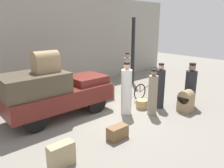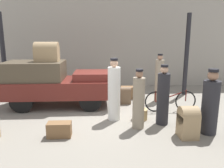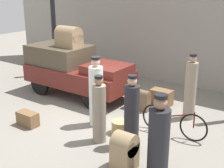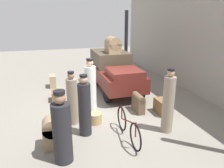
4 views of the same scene
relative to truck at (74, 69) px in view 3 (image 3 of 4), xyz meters
The scene contains 16 objects.
ground_plane 2.25m from the truck, 25.85° to the right, with size 30.00×30.00×0.00m, color gray.
station_building_facade 3.92m from the truck, 59.78° to the left, with size 16.00×0.15×4.50m.
canopy_pillar_left 2.76m from the truck, 148.99° to the left, with size 0.19×0.19×3.45m.
truck is the anchor object (origin of this frame).
bicycle 4.15m from the truck, 11.65° to the right, with size 1.75×0.04×0.76m.
wicker_basket 3.33m from the truck, 27.48° to the right, with size 0.44×0.44×0.33m.
porter_carrying_trunk 3.44m from the truck, 38.32° to the right, with size 0.33×0.33×1.66m.
porter_lifting_near_truck 3.96m from the truck, ahead, with size 0.32×0.32×1.86m.
porter_with_bicycle 3.93m from the truck, 28.65° to the right, with size 0.35×0.35×1.74m.
porter_standing_middle 5.17m from the truck, 29.70° to the right, with size 0.42×0.42×1.71m.
conductor_in_dark_uniform 2.53m from the truck, 35.01° to the right, with size 0.38×0.38×1.88m.
trunk_umber_medium 3.05m from the truck, 16.83° to the left, with size 0.66×0.39×0.49m.
suitcase_black_upright 4.77m from the truck, 35.83° to the right, with size 0.44×0.48×0.82m.
trunk_barrel_dark 2.54m from the truck, ahead, with size 0.66×0.24×0.64m.
suitcase_small_leather 2.74m from the truck, 76.73° to the right, with size 0.60×0.31×0.38m.
trunk_on_truck_roof 1.07m from the truck, behind, with size 0.81×0.54×0.68m.
Camera 3 is at (5.03, -6.60, 3.69)m, focal length 50.00 mm.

